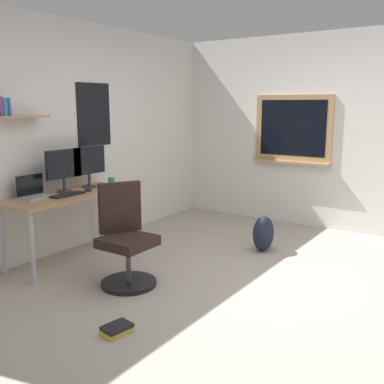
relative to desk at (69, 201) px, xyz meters
The scene contains 13 objects.
ground_plane 2.22m from the desk, 78.51° to the right, with size 5.20×5.20×0.00m, color #ADA393.
wall_back 0.85m from the desk, 42.07° to the left, with size 5.00×0.30×2.60m.
wall_right 3.58m from the desk, 35.52° to the right, with size 0.22×5.00×2.60m.
desk is the anchor object (origin of this frame).
office_chair 0.97m from the desk, 98.16° to the right, with size 0.55×0.56×0.95m.
laptop 0.38m from the desk, 156.00° to the left, with size 0.31×0.21×0.23m.
monitor_primary 0.36m from the desk, 69.38° to the left, with size 0.46×0.17×0.46m.
monitor_secondary 0.53m from the desk, 13.58° to the left, with size 0.46×0.17×0.46m.
keyboard 0.14m from the desk, 134.00° to the right, with size 0.37×0.13×0.02m, color black.
computer_mouse 0.24m from the desk, 19.56° to the right, with size 0.10×0.06×0.03m, color #262628.
coffee_mug 0.63m from the desk, ahead, with size 0.08×0.08×0.09m, color #338C4C.
backpack 2.21m from the desk, 47.23° to the right, with size 0.32×0.22×0.41m, color #1E2333.
book_stack_on_floor 1.87m from the desk, 120.25° to the right, with size 0.24×0.20×0.06m.
Camera 1 is at (-3.50, -1.62, 1.67)m, focal length 41.65 mm.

